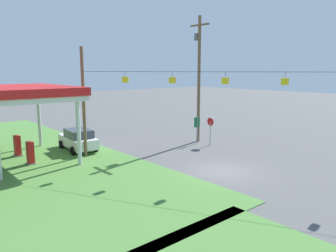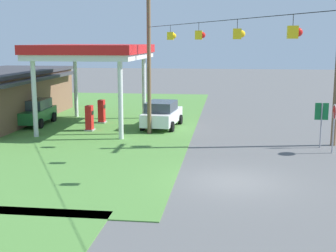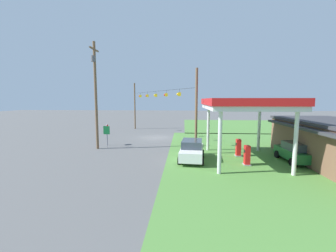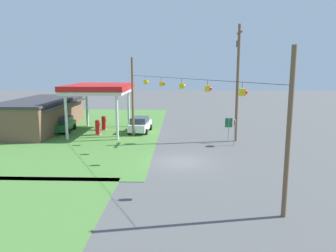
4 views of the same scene
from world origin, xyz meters
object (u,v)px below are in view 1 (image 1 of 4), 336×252
(stop_sign_roadside, at_px, (210,125))
(route_sign, at_px, (197,125))
(utility_pole_main, at_px, (199,73))
(car_at_pumps_front, at_px, (78,139))
(gas_station_canopy, at_px, (19,94))
(fuel_pump_far, at_px, (17,146))
(fuel_pump_near, at_px, (30,154))

(stop_sign_roadside, relative_size, route_sign, 1.04)
(utility_pole_main, bearing_deg, car_at_pumps_front, 68.29)
(gas_station_canopy, bearing_deg, fuel_pump_far, -0.06)
(gas_station_canopy, xyz_separation_m, utility_pole_main, (-3.74, -14.39, 1.37))
(gas_station_canopy, distance_m, car_at_pumps_front, 5.91)
(fuel_pump_near, distance_m, route_sign, 13.93)
(route_sign, bearing_deg, stop_sign_roadside, -163.34)
(route_sign, distance_m, utility_pole_main, 4.66)
(car_at_pumps_front, distance_m, route_sign, 10.34)
(fuel_pump_far, distance_m, stop_sign_roadside, 15.70)
(fuel_pump_near, xyz_separation_m, stop_sign_roadside, (-4.22, -13.95, 1.04))
(fuel_pump_near, bearing_deg, utility_pole_main, -99.03)
(fuel_pump_near, relative_size, car_at_pumps_front, 0.35)
(stop_sign_roadside, distance_m, route_sign, 1.31)
(fuel_pump_near, xyz_separation_m, route_sign, (-2.97, -13.57, 0.94))
(car_at_pumps_front, height_order, stop_sign_roadside, stop_sign_roadside)
(fuel_pump_near, bearing_deg, fuel_pump_far, 0.00)
(utility_pole_main, bearing_deg, fuel_pump_far, 70.14)
(fuel_pump_near, distance_m, car_at_pumps_front, 4.70)
(gas_station_canopy, xyz_separation_m, car_at_pumps_front, (0.24, -4.39, -3.96))
(gas_station_canopy, xyz_separation_m, fuel_pump_near, (-1.45, -0.00, -4.10))
(fuel_pump_near, bearing_deg, route_sign, -102.36)
(gas_station_canopy, height_order, utility_pole_main, utility_pole_main)
(gas_station_canopy, bearing_deg, route_sign, -108.07)
(gas_station_canopy, height_order, fuel_pump_far, gas_station_canopy)
(gas_station_canopy, bearing_deg, fuel_pump_near, -179.94)
(stop_sign_roadside, relative_size, utility_pole_main, 0.22)
(fuel_pump_far, bearing_deg, stop_sign_roadside, -117.08)
(gas_station_canopy, xyz_separation_m, fuel_pump_far, (1.45, -0.00, -4.10))
(fuel_pump_far, distance_m, car_at_pumps_front, 4.55)
(gas_station_canopy, height_order, stop_sign_roadside, gas_station_canopy)
(gas_station_canopy, relative_size, utility_pole_main, 0.79)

